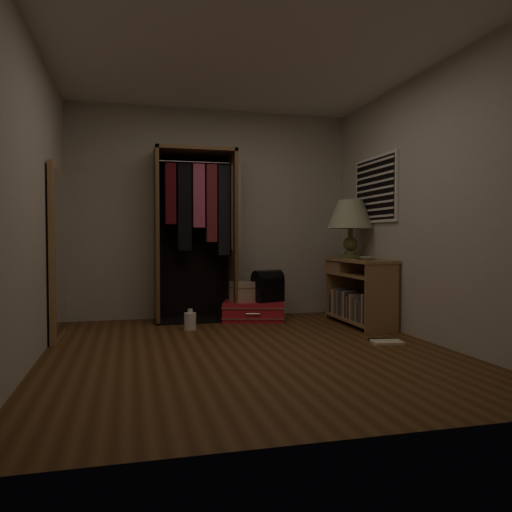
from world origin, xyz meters
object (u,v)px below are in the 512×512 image
console_bookshelf (357,290)px  train_case (247,291)px  black_bag (268,285)px  table_lamp (350,216)px  floor_mirror (58,252)px  pink_suitcase (254,311)px  white_jug (190,321)px  open_wardrobe (199,220)px

console_bookshelf → train_case: bearing=153.9°
black_bag → table_lamp: 1.30m
console_bookshelf → floor_mirror: bearing=-179.1°
black_bag → console_bookshelf: bearing=-46.3°
pink_suitcase → train_case: bearing=176.0°
pink_suitcase → train_case: train_case is taller
pink_suitcase → white_jug: bearing=-135.6°
floor_mirror → pink_suitcase: floor_mirror is taller
pink_suitcase → black_bag: size_ratio=2.15×
black_bag → white_jug: (-0.99, -0.42, -0.33)m
black_bag → floor_mirror: bearing=177.0°
train_case → white_jug: (-0.74, -0.48, -0.25)m
floor_mirror → black_bag: size_ratio=4.26×
open_wardrobe → table_lamp: open_wardrobe is taller
open_wardrobe → white_jug: 1.29m
table_lamp → black_bag: bearing=161.4°
console_bookshelf → pink_suitcase: console_bookshelf is taller
floor_mirror → black_bag: bearing=14.0°
train_case → open_wardrobe: bearing=151.6°
open_wardrobe → floor_mirror: 1.72m
white_jug → open_wardrobe: bearing=73.5°
open_wardrobe → train_case: size_ratio=5.01×
floor_mirror → train_case: size_ratio=4.15×
console_bookshelf → train_case: 1.31m
black_bag → white_jug: size_ratio=1.77×
console_bookshelf → white_jug: size_ratio=4.95×
open_wardrobe → black_bag: (0.81, -0.20, -0.79)m
open_wardrobe → floor_mirror: (-1.50, -0.77, -0.36)m
black_bag → table_lamp: (0.94, -0.32, 0.84)m
pink_suitcase → black_bag: 0.35m
open_wardrobe → floor_mirror: size_ratio=1.21×
floor_mirror → pink_suitcase: 2.34m
floor_mirror → table_lamp: size_ratio=2.44×
console_bookshelf → train_case: (-1.18, 0.58, -0.04)m
console_bookshelf → floor_mirror: 3.27m
open_wardrobe → train_case: open_wardrobe is taller
black_bag → table_lamp: size_ratio=0.57×
open_wardrobe → table_lamp: size_ratio=2.94×
open_wardrobe → floor_mirror: open_wardrobe is taller
white_jug → train_case: bearing=32.7°
table_lamp → white_jug: table_lamp is taller
floor_mirror → pink_suitcase: size_ratio=1.98×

